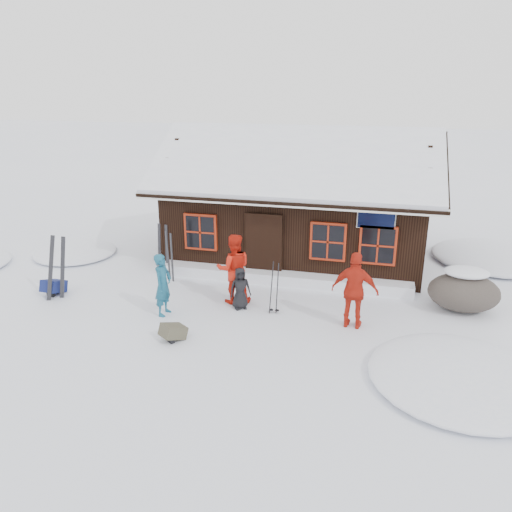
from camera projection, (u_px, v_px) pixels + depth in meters
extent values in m
plane|color=white|center=(209.00, 309.00, 13.24)|extent=(120.00, 120.00, 0.00)
cube|color=black|center=(299.00, 220.00, 17.05)|extent=(8.00, 5.00, 2.50)
cube|color=black|center=(292.00, 164.00, 15.01)|extent=(8.90, 3.14, 1.88)
cube|color=black|center=(307.00, 152.00, 17.71)|extent=(8.90, 3.14, 1.88)
cube|color=white|center=(292.00, 160.00, 14.96)|extent=(8.72, 3.07, 1.86)
cube|color=white|center=(308.00, 148.00, 17.66)|extent=(8.72, 3.07, 1.86)
cube|color=white|center=(301.00, 131.00, 16.07)|extent=(8.81, 0.22, 0.14)
cube|color=silver|center=(282.00, 204.00, 13.95)|extent=(8.90, 0.10, 0.20)
cube|color=black|center=(264.00, 248.00, 14.94)|extent=(1.00, 0.10, 2.00)
cube|color=black|center=(376.00, 218.00, 13.78)|extent=(1.00, 0.06, 0.60)
cube|color=#98240D|center=(201.00, 232.00, 15.29)|extent=(1.04, 0.10, 1.14)
cube|color=black|center=(200.00, 232.00, 15.25)|extent=(0.90, 0.04, 1.00)
cube|color=#98240D|center=(328.00, 242.00, 14.37)|extent=(1.04, 0.10, 1.14)
cube|color=black|center=(328.00, 242.00, 14.33)|extent=(0.90, 0.04, 1.00)
cube|color=#98240D|center=(378.00, 245.00, 14.04)|extent=(1.04, 0.10, 1.14)
cube|color=black|center=(378.00, 246.00, 14.00)|extent=(0.90, 0.04, 1.00)
cube|color=white|center=(282.00, 278.00, 14.89)|extent=(7.60, 0.60, 0.35)
ellipsoid|color=white|center=(76.00, 255.00, 17.40)|extent=(2.80, 2.80, 0.34)
ellipsoid|color=white|center=(458.00, 382.00, 9.99)|extent=(3.60, 3.60, 0.43)
ellipsoid|color=white|center=(493.00, 260.00, 16.84)|extent=(4.00, 4.00, 0.48)
imported|color=#16526D|center=(163.00, 285.00, 12.68)|extent=(0.43, 0.62, 1.64)
imported|color=red|center=(234.00, 269.00, 13.37)|extent=(1.14, 1.02, 1.92)
imported|color=red|center=(355.00, 291.00, 11.96)|extent=(1.17, 0.58, 1.92)
imported|color=black|center=(240.00, 288.00, 13.10)|extent=(0.66, 0.60, 1.14)
ellipsoid|color=#4F463F|center=(464.00, 292.00, 13.02)|extent=(1.81, 1.36, 1.00)
ellipsoid|color=white|center=(466.00, 277.00, 12.88)|extent=(1.14, 0.82, 0.25)
cube|color=black|center=(51.00, 269.00, 13.55)|extent=(0.34, 0.31, 1.88)
cube|color=black|center=(63.00, 268.00, 13.58)|extent=(0.45, 0.10, 1.88)
cube|color=black|center=(168.00, 256.00, 15.07)|extent=(0.14, 0.09, 1.55)
cube|color=black|center=(172.00, 258.00, 14.88)|extent=(0.11, 0.13, 1.55)
cube|color=black|center=(159.00, 249.00, 15.59)|extent=(0.17, 0.06, 1.64)
cube|color=black|center=(167.00, 250.00, 15.49)|extent=(0.16, 0.08, 1.64)
cylinder|color=black|center=(271.00, 288.00, 12.80)|extent=(0.10, 0.13, 1.45)
cylinder|color=black|center=(277.00, 289.00, 12.76)|extent=(0.10, 0.13, 1.45)
cube|color=#131C52|center=(54.00, 289.00, 14.10)|extent=(0.49, 0.63, 0.34)
cube|color=#484433|center=(173.00, 334.00, 11.60)|extent=(0.64, 0.68, 0.29)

